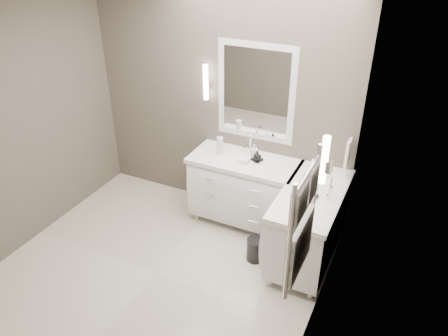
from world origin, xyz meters
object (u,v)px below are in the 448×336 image
at_px(vanity_right, 309,222).
at_px(towel_ladder, 301,228).
at_px(vanity_back, 244,187).
at_px(waste_bin, 255,249).

distance_m(vanity_right, towel_ladder, 1.60).
relative_size(vanity_back, vanity_right, 1.00).
bearing_deg(towel_ladder, vanity_right, 99.84).
relative_size(towel_ladder, waste_bin, 3.45).
bearing_deg(vanity_back, vanity_right, -20.38).
relative_size(vanity_back, towel_ladder, 1.38).
bearing_deg(vanity_right, vanity_back, 159.62).
xyz_separation_m(vanity_back, towel_ladder, (1.10, -1.63, 0.91)).
xyz_separation_m(vanity_back, vanity_right, (0.88, -0.33, 0.00)).
bearing_deg(towel_ladder, vanity_back, 124.10).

